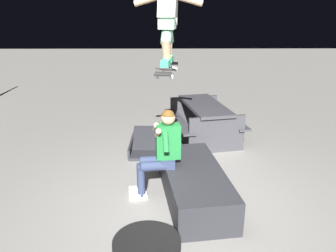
# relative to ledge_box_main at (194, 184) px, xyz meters

# --- Properties ---
(ground_plane) EXTENTS (40.00, 40.00, 0.00)m
(ground_plane) POSITION_rel_ledge_box_main_xyz_m (-0.25, 0.18, -0.23)
(ground_plane) COLOR gray
(ledge_box_main) EXTENTS (1.99, 1.04, 0.46)m
(ledge_box_main) POSITION_rel_ledge_box_main_xyz_m (0.00, 0.00, 0.00)
(ledge_box_main) COLOR #28282D
(ledge_box_main) RESTS_ON ground
(person_sitting_on_ledge) EXTENTS (0.60, 0.78, 1.29)m
(person_sitting_on_ledge) POSITION_rel_ledge_box_main_xyz_m (0.14, 0.47, 0.48)
(person_sitting_on_ledge) COLOR #2D3856
(person_sitting_on_ledge) RESTS_ON ground
(skateboard) EXTENTS (1.04, 0.33, 0.17)m
(skateboard) POSITION_rel_ledge_box_main_xyz_m (0.15, 0.38, 1.62)
(skateboard) COLOR black
(skater_airborne) EXTENTS (0.63, 0.89, 1.12)m
(skater_airborne) POSITION_rel_ledge_box_main_xyz_m (0.21, 0.37, 2.31)
(skater_airborne) COLOR #2D9E66
(kicker_ramp) EXTENTS (1.15, 0.91, 0.40)m
(kicker_ramp) POSITION_rel_ledge_box_main_xyz_m (1.81, 0.64, -0.17)
(kicker_ramp) COLOR #28282D
(kicker_ramp) RESTS_ON ground
(picnic_table_back) EXTENTS (1.93, 1.65, 0.75)m
(picnic_table_back) POSITION_rel_ledge_box_main_xyz_m (2.41, -0.41, 0.27)
(picnic_table_back) COLOR #38383D
(picnic_table_back) RESTS_ON ground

